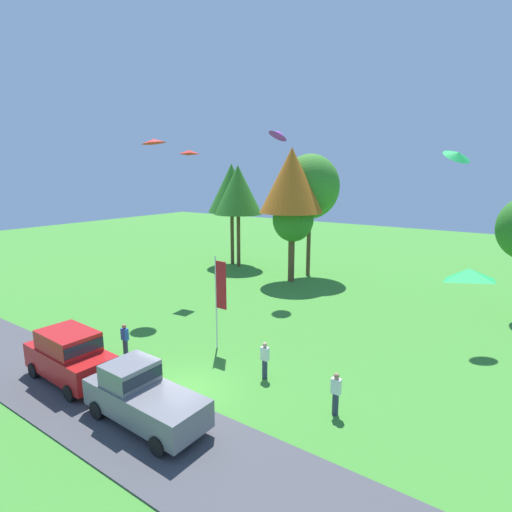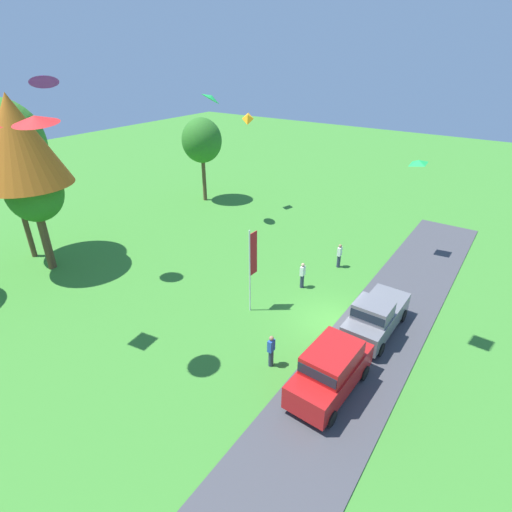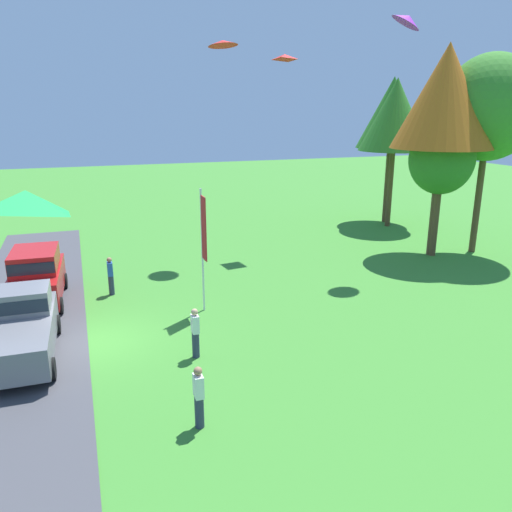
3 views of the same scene
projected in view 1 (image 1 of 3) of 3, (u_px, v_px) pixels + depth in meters
ground_plane at (181, 392)px, 16.80m from camera, size 120.00×120.00×0.00m
pavement_strip at (132, 421)px, 14.77m from camera, size 36.00×4.40×0.06m
car_suv_near_entrance at (70, 354)px, 17.44m from camera, size 4.68×2.22×2.28m
car_pickup_mid_row at (142, 395)px, 14.55m from camera, size 5.04×2.14×2.14m
person_on_lawn at (125, 340)px, 19.93m from camera, size 0.36×0.24×1.71m
person_watching_sky at (336, 393)px, 15.06m from camera, size 0.36×0.24×1.71m
person_beside_suv at (265, 360)px, 17.78m from camera, size 0.36×0.24×1.71m
tree_far_left at (232, 188)px, 39.54m from camera, size 4.76×4.76×10.05m
tree_lone_near at (238, 190)px, 38.37m from camera, size 4.68×4.68×9.89m
tree_left_of_center at (292, 181)px, 32.71m from camera, size 5.29×5.29×11.17m
tree_right_of_center at (293, 220)px, 33.26m from camera, size 3.42×3.42×7.22m
tree_far_right at (310, 187)px, 34.81m from camera, size 5.10×5.10×10.76m
flag_banner at (219, 291)px, 20.35m from camera, size 0.71×0.08×4.98m
kite_delta_trailing_tail at (154, 141)px, 25.94m from camera, size 2.12×2.11×0.45m
kite_delta_mid_center at (279, 134)px, 29.16m from camera, size 1.98×1.98×1.01m
kite_diamond_high_left at (189, 152)px, 29.09m from camera, size 1.54×1.54×0.38m
kite_delta_over_trees at (457, 155)px, 22.01m from camera, size 2.04×2.06×1.00m
kite_diamond_topmost at (468, 274)px, 9.08m from camera, size 1.47×1.46×0.43m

